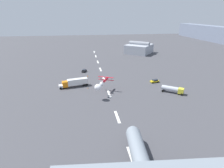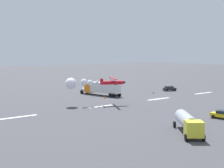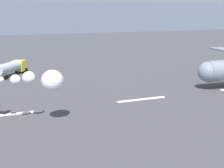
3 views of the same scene
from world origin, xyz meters
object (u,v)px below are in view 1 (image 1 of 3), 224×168
object	(u,v)px
semi_truck_orange	(75,82)
followme_car_yellow	(84,71)
airport_staff_sedan	(155,81)
traffic_cone_near	(88,76)
fuel_tanker_truck	(173,89)
traffic_cone_far	(88,88)
stunt_biplane_red	(100,86)

from	to	relation	value
semi_truck_orange	followme_car_yellow	bearing A→B (deg)	168.41
airport_staff_sedan	traffic_cone_near	xyz separation A→B (m)	(-14.82, -33.03, -0.44)
semi_truck_orange	fuel_tanker_truck	distance (m)	44.74
fuel_tanker_truck	airport_staff_sedan	bearing A→B (deg)	-168.50
fuel_tanker_truck	traffic_cone_far	world-z (taller)	fuel_tanker_truck
semi_truck_orange	stunt_biplane_red	bearing A→B (deg)	37.23
followme_car_yellow	airport_staff_sedan	size ratio (longest dim) A/B	0.91
stunt_biplane_red	airport_staff_sedan	size ratio (longest dim) A/B	2.77
stunt_biplane_red	fuel_tanker_truck	distance (m)	31.91
fuel_tanker_truck	airport_staff_sedan	world-z (taller)	fuel_tanker_truck
semi_truck_orange	followme_car_yellow	world-z (taller)	semi_truck_orange
traffic_cone_near	traffic_cone_far	world-z (taller)	same
semi_truck_orange	traffic_cone_near	xyz separation A→B (m)	(-14.37, 6.54, -1.74)
airport_staff_sedan	semi_truck_orange	bearing A→B (deg)	-90.66
traffic_cone_near	followme_car_yellow	bearing A→B (deg)	-168.95
semi_truck_orange	traffic_cone_far	distance (m)	7.15
stunt_biplane_red	traffic_cone_near	world-z (taller)	stunt_biplane_red
followme_car_yellow	fuel_tanker_truck	bearing A→B (deg)	44.97
fuel_tanker_truck	traffic_cone_far	xyz separation A→B (m)	(-11.06, -36.26, -1.37)
stunt_biplane_red	followme_car_yellow	bearing A→B (deg)	-171.07
airport_staff_sedan	traffic_cone_near	bearing A→B (deg)	-114.17
stunt_biplane_red	traffic_cone_near	size ratio (longest dim) A/B	17.81
traffic_cone_far	traffic_cone_near	bearing A→B (deg)	178.67
stunt_biplane_red	fuel_tanker_truck	world-z (taller)	stunt_biplane_red
traffic_cone_far	fuel_tanker_truck	bearing A→B (deg)	73.04
semi_truck_orange	traffic_cone_near	distance (m)	15.88
stunt_biplane_red	airport_staff_sedan	distance (m)	32.23
fuel_tanker_truck	stunt_biplane_red	bearing A→B (deg)	-90.50
stunt_biplane_red	fuel_tanker_truck	xyz separation A→B (m)	(0.28, 31.73, -3.42)
semi_truck_orange	traffic_cone_far	bearing A→B (deg)	62.11
semi_truck_orange	airport_staff_sedan	xyz separation A→B (m)	(0.45, 39.57, -1.30)
stunt_biplane_red	semi_truck_orange	xyz separation A→B (m)	(-14.03, -10.66, -3.05)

